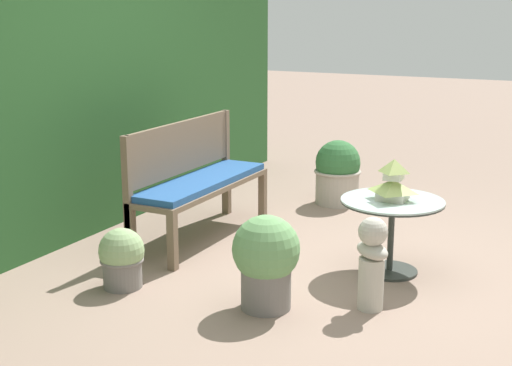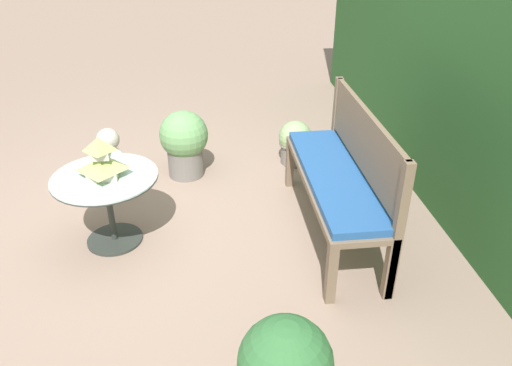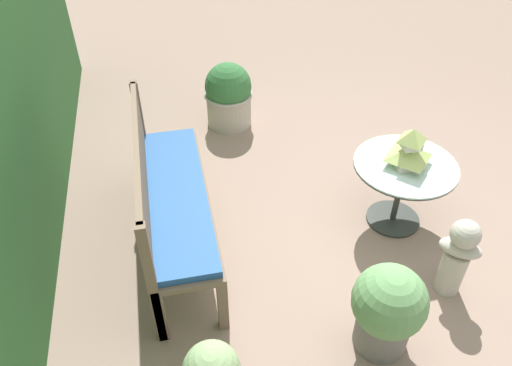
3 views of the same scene
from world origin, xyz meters
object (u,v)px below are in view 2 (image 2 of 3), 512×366
garden_bench (334,181)px  potted_plant_table_far (295,142)px  patio_table (107,191)px  garden_bust (111,160)px  potted_plant_hedge_corner (184,142)px  pagoda_birdhouse (102,160)px

garden_bench → potted_plant_table_far: bearing=-177.1°
garden_bench → patio_table: size_ratio=2.09×
garden_bust → potted_plant_table_far: garden_bust is taller
garden_bench → potted_plant_hedge_corner: bearing=-133.8°
pagoda_birdhouse → garden_bust: pagoda_birdhouse is taller
potted_plant_table_far → pagoda_birdhouse: bearing=-54.6°
garden_bench → potted_plant_hedge_corner: (-1.02, -1.07, -0.11)m
garden_bench → potted_plant_table_far: garden_bench is taller
pagoda_birdhouse → potted_plant_hedge_corner: bearing=151.8°
pagoda_birdhouse → potted_plant_table_far: bearing=125.4°
garden_bench → garden_bust: garden_bust is taller
patio_table → potted_plant_table_far: (-1.08, 1.52, -0.22)m
garden_bust → potted_plant_hedge_corner: potted_plant_hedge_corner is taller
garden_bust → potted_plant_hedge_corner: (-0.28, 0.59, -0.00)m
patio_table → potted_plant_table_far: size_ratio=1.76×
patio_table → pagoda_birdhouse: (0.00, 0.00, 0.23)m
potted_plant_table_far → garden_bust: bearing=-75.7°
garden_bench → patio_table: (-0.07, -1.58, -0.01)m
garden_bench → garden_bust: bearing=-114.1°
pagoda_birdhouse → garden_bust: (-0.67, -0.08, -0.33)m
potted_plant_table_far → garden_bench: bearing=2.9°
garden_bench → patio_table: patio_table is taller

